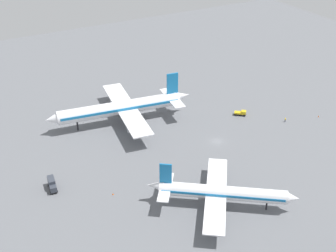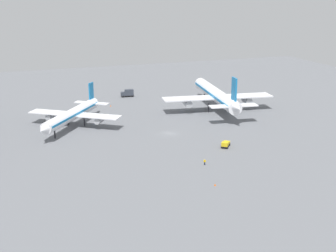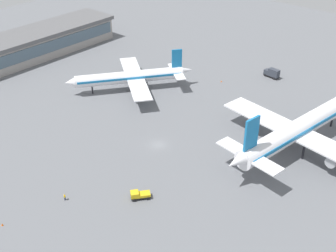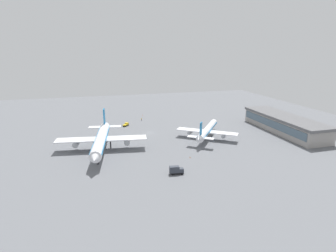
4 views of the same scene
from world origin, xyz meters
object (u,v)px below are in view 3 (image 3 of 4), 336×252
at_px(safety_cone_near_gate, 221,81).
at_px(safety_cone_mid_apron, 2,224).
at_px(pushback_tractor, 139,195).
at_px(catering_truck, 272,73).
at_px(ground_crew_worker, 65,197).
at_px(airplane_at_gate, 131,77).
at_px(airplane_taxiing, 300,128).

height_order(safety_cone_near_gate, safety_cone_mid_apron, same).
bearing_deg(pushback_tractor, safety_cone_near_gate, -123.26).
relative_size(catering_truck, pushback_tractor, 1.25).
distance_m(ground_crew_worker, safety_cone_mid_apron, 14.03).
distance_m(airplane_at_gate, airplane_taxiing, 57.31).
bearing_deg(airplane_at_gate, airplane_taxiing, 130.81).
bearing_deg(ground_crew_worker, catering_truck, 32.58).
bearing_deg(airplane_at_gate, pushback_tractor, 83.24).
bearing_deg(airplane_at_gate, safety_cone_near_gate, 178.29).
xyz_separation_m(airplane_at_gate, catering_truck, (-38.94, 30.24, -2.95)).
xyz_separation_m(catering_truck, pushback_tractor, (76.26, 9.78, -0.73)).
relative_size(pushback_tractor, ground_crew_worker, 2.78).
bearing_deg(safety_cone_mid_apron, safety_cone_near_gate, -176.40).
xyz_separation_m(airplane_at_gate, airplane_taxiing, (-4.57, 57.11, 1.39)).
distance_m(catering_truck, safety_cone_near_gate, 18.40).
distance_m(airplane_taxiing, pushback_tractor, 45.53).
bearing_deg(ground_crew_worker, safety_cone_near_gate, 41.02).
height_order(ground_crew_worker, safety_cone_near_gate, ground_crew_worker).
bearing_deg(safety_cone_near_gate, pushback_tractor, 18.78).
bearing_deg(airplane_taxiing, ground_crew_worker, 159.64).
relative_size(pushback_tractor, safety_cone_mid_apron, 7.73).
bearing_deg(catering_truck, airplane_at_gate, 59.06).
xyz_separation_m(airplane_at_gate, ground_crew_worker, (48.71, 27.89, -3.79)).
height_order(airplane_taxiing, safety_cone_near_gate, airplane_taxiing).
bearing_deg(airplane_at_gate, catering_truck, 178.40).
distance_m(ground_crew_worker, safety_cone_near_gate, 73.65).
bearing_deg(pushback_tractor, ground_crew_worker, -8.86).
bearing_deg(airplane_taxiing, catering_truck, 46.40).
distance_m(pushback_tractor, safety_cone_mid_apron, 29.43).
height_order(airplane_at_gate, catering_truck, airplane_at_gate).
height_order(catering_truck, safety_cone_near_gate, catering_truck).
bearing_deg(catering_truck, safety_cone_near_gate, 59.25).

